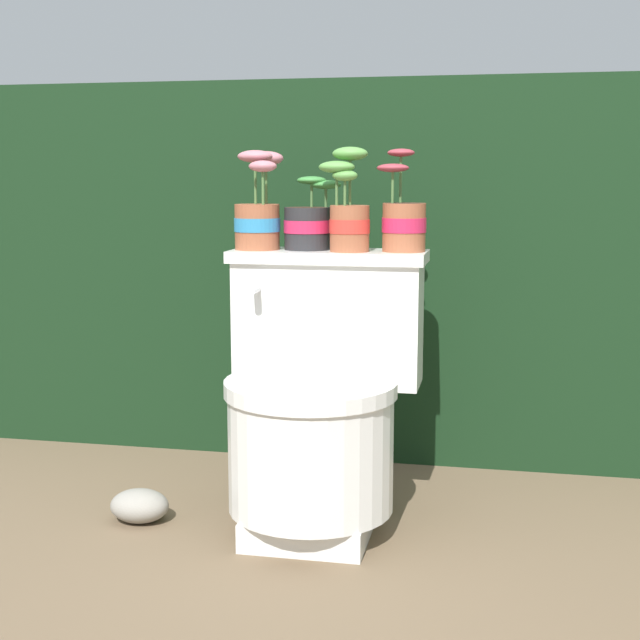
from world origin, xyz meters
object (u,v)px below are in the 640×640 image
at_px(potted_plant_middle, 348,213).
at_px(potted_plant_midright, 403,221).
at_px(toilet, 317,405).
at_px(garden_stone, 140,506).
at_px(potted_plant_midleft, 308,223).
at_px(potted_plant_left, 258,213).

height_order(potted_plant_middle, potted_plant_midright, potted_plant_middle).
xyz_separation_m(toilet, potted_plant_middle, (0.05, 0.13, 0.47)).
xyz_separation_m(potted_plant_midright, garden_stone, (-0.64, -0.24, -0.72)).
xyz_separation_m(potted_plant_middle, garden_stone, (-0.50, -0.21, -0.74)).
relative_size(potted_plant_midleft, garden_stone, 1.25).
bearing_deg(potted_plant_midright, garden_stone, -159.22).
bearing_deg(potted_plant_midleft, garden_stone, -146.92).
relative_size(potted_plant_left, garden_stone, 1.70).
bearing_deg(potted_plant_midleft, potted_plant_left, -170.99).
bearing_deg(garden_stone, potted_plant_midleft, 33.08).
bearing_deg(toilet, garden_stone, -169.28).
bearing_deg(potted_plant_left, potted_plant_midright, 1.56).
bearing_deg(potted_plant_left, toilet, -38.15).
bearing_deg(potted_plant_midleft, potted_plant_midright, -2.34).
bearing_deg(potted_plant_left, potted_plant_midleft, 9.01).
xyz_separation_m(potted_plant_middle, potted_plant_midright, (0.14, 0.03, -0.02)).
relative_size(potted_plant_midleft, potted_plant_midright, 0.73).
height_order(toilet, potted_plant_left, potted_plant_left).
xyz_separation_m(potted_plant_left, potted_plant_midleft, (0.13, 0.02, -0.03)).
distance_m(potted_plant_left, potted_plant_middle, 0.24).
bearing_deg(potted_plant_midleft, potted_plant_middle, -18.67).
bearing_deg(garden_stone, toilet, 10.72).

